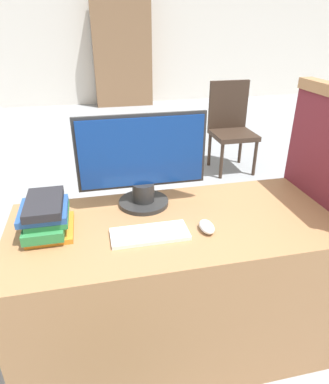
% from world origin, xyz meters
% --- Properties ---
extents(wall_back, '(12.00, 0.06, 2.80)m').
position_xyz_m(wall_back, '(0.00, 6.29, 1.40)').
color(wall_back, silver).
rests_on(wall_back, ground_plane).
extents(desk, '(1.41, 0.63, 0.74)m').
position_xyz_m(desk, '(0.00, 0.32, 0.37)').
color(desk, '#9E7047').
rests_on(desk, ground_plane).
extents(carrel_divider, '(0.07, 0.64, 1.27)m').
position_xyz_m(carrel_divider, '(0.73, 0.32, 0.64)').
color(carrel_divider, maroon).
rests_on(carrel_divider, ground_plane).
extents(monitor, '(0.58, 0.23, 0.43)m').
position_xyz_m(monitor, '(-0.10, 0.51, 0.95)').
color(monitor, '#282828').
rests_on(monitor, desk).
extents(keyboard, '(0.31, 0.13, 0.02)m').
position_xyz_m(keyboard, '(-0.12, 0.24, 0.75)').
color(keyboard, white).
rests_on(keyboard, desk).
extents(mouse, '(0.06, 0.10, 0.04)m').
position_xyz_m(mouse, '(0.11, 0.22, 0.76)').
color(mouse, silver).
rests_on(mouse, desk).
extents(book_stack, '(0.20, 0.26, 0.14)m').
position_xyz_m(book_stack, '(-0.52, 0.36, 0.81)').
color(book_stack, orange).
rests_on(book_stack, desk).
extents(far_chair, '(0.44, 0.44, 0.95)m').
position_xyz_m(far_chair, '(1.19, 2.52, 0.51)').
color(far_chair, '#38281E').
rests_on(far_chair, ground_plane).
extents(bookshelf_far, '(1.08, 0.32, 1.86)m').
position_xyz_m(bookshelf_far, '(0.42, 6.05, 0.93)').
color(bookshelf_far, '#846042').
rests_on(bookshelf_far, ground_plane).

